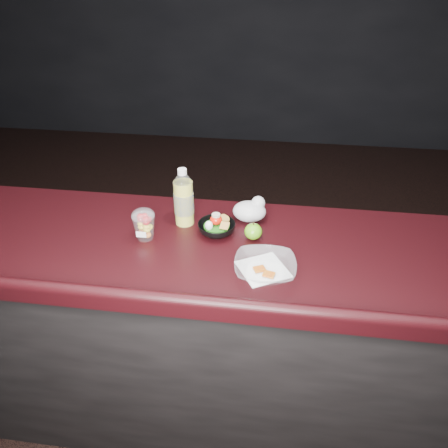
# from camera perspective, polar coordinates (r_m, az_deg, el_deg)

# --- Properties ---
(room_shell) EXTENTS (8.00, 8.00, 8.00)m
(room_shell) POSITION_cam_1_polar(r_m,az_deg,el_deg) (1.14, -7.11, 23.03)
(room_shell) COLOR black
(room_shell) RESTS_ON ground
(counter) EXTENTS (4.06, 0.71, 1.02)m
(counter) POSITION_cam_1_polar(r_m,az_deg,el_deg) (2.07, -2.56, -14.18)
(counter) COLOR black
(counter) RESTS_ON ground
(lemonade_bottle) EXTENTS (0.08, 0.08, 0.25)m
(lemonade_bottle) POSITION_cam_1_polar(r_m,az_deg,el_deg) (1.81, -5.27, 3.00)
(lemonade_bottle) COLOR gold
(lemonade_bottle) RESTS_ON counter
(fruit_cup) EXTENTS (0.09, 0.09, 0.13)m
(fruit_cup) POSITION_cam_1_polar(r_m,az_deg,el_deg) (1.76, -10.41, 0.04)
(fruit_cup) COLOR white
(fruit_cup) RESTS_ON counter
(green_apple) EXTENTS (0.07, 0.07, 0.07)m
(green_apple) POSITION_cam_1_polar(r_m,az_deg,el_deg) (1.75, 3.84, -0.98)
(green_apple) COLOR #539411
(green_apple) RESTS_ON counter
(plastic_bag) EXTENTS (0.14, 0.12, 0.10)m
(plastic_bag) POSITION_cam_1_polar(r_m,az_deg,el_deg) (1.86, 3.49, 1.81)
(plastic_bag) COLOR silver
(plastic_bag) RESTS_ON counter
(snack_bowl) EXTENTS (0.20, 0.20, 0.08)m
(snack_bowl) POSITION_cam_1_polar(r_m,az_deg,el_deg) (1.78, -1.01, -0.42)
(snack_bowl) COLOR black
(snack_bowl) RESTS_ON counter
(takeout_bowl) EXTENTS (0.23, 0.23, 0.05)m
(takeout_bowl) POSITION_cam_1_polar(r_m,az_deg,el_deg) (1.57, 5.38, -5.74)
(takeout_bowl) COLOR silver
(takeout_bowl) RESTS_ON counter
(paper_napkin) EXTENTS (0.22, 0.22, 0.00)m
(paper_napkin) POSITION_cam_1_polar(r_m,az_deg,el_deg) (1.60, 5.13, -5.91)
(paper_napkin) COLOR white
(paper_napkin) RESTS_ON counter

